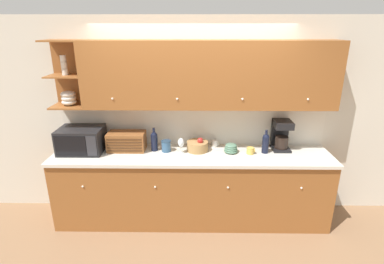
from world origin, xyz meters
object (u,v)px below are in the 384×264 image
(second_wine_bottle, at_px, (154,140))
(coffee_maker, at_px, (281,134))
(fruit_basket, at_px, (198,146))
(mug_blue_second, at_px, (215,143))
(bowl_stack_on_counter, at_px, (231,148))
(microwave, at_px, (81,140))
(storage_canister, at_px, (166,146))
(wine_bottle, at_px, (266,143))
(bread_box, at_px, (127,141))
(mug, at_px, (250,151))
(wine_glass, at_px, (181,143))

(second_wine_bottle, bearing_deg, coffee_maker, 2.83)
(second_wine_bottle, relative_size, fruit_basket, 1.13)
(mug_blue_second, height_order, bowl_stack_on_counter, bowl_stack_on_counter)
(coffee_maker, bearing_deg, fruit_basket, -175.74)
(microwave, xyz_separation_m, coffee_maker, (2.55, 0.12, 0.04))
(storage_canister, height_order, wine_bottle, wine_bottle)
(second_wine_bottle, bearing_deg, fruit_basket, 0.05)
(bread_box, relative_size, storage_canister, 3.26)
(mug_blue_second, xyz_separation_m, bowl_stack_on_counter, (0.20, -0.19, 0.01))
(second_wine_bottle, bearing_deg, bread_box, 178.00)
(bread_box, xyz_separation_m, mug, (1.58, -0.10, -0.08))
(mug_blue_second, relative_size, wine_bottle, 0.31)
(wine_glass, xyz_separation_m, wine_bottle, (1.06, 0.03, 0.00))
(wine_glass, xyz_separation_m, bowl_stack_on_counter, (0.63, 0.03, -0.08))
(mug, distance_m, wine_bottle, 0.22)
(bowl_stack_on_counter, xyz_separation_m, wine_bottle, (0.43, 0.00, 0.08))
(mug_blue_second, bearing_deg, mug, -27.53)
(bread_box, distance_m, wine_glass, 0.71)
(storage_canister, relative_size, wine_bottle, 0.48)
(mug, relative_size, wine_bottle, 0.34)
(mug_blue_second, height_order, wine_bottle, wine_bottle)
(microwave, height_order, wine_bottle, microwave)
(bread_box, height_order, bowl_stack_on_counter, bread_box)
(bowl_stack_on_counter, bearing_deg, wine_glass, -177.03)
(bowl_stack_on_counter, bearing_deg, mug_blue_second, 136.14)
(wine_glass, xyz_separation_m, coffee_maker, (1.29, 0.17, 0.06))
(microwave, distance_m, second_wine_bottle, 0.92)
(fruit_basket, bearing_deg, bowl_stack_on_counter, -7.21)
(microwave, height_order, fruit_basket, microwave)
(second_wine_bottle, bearing_deg, mug_blue_second, 9.75)
(microwave, distance_m, fruit_basket, 1.47)
(bowl_stack_on_counter, bearing_deg, coffee_maker, 11.54)
(microwave, distance_m, mug, 2.14)
(storage_canister, xyz_separation_m, mug_blue_second, (0.63, 0.16, -0.03))
(storage_canister, relative_size, mug_blue_second, 1.57)
(second_wine_bottle, distance_m, storage_canister, 0.17)
(second_wine_bottle, relative_size, mug, 2.96)
(wine_glass, relative_size, wine_bottle, 0.67)
(wine_glass, bearing_deg, microwave, 178.12)
(second_wine_bottle, relative_size, wine_glass, 1.51)
(wine_glass, bearing_deg, wine_bottle, 1.78)
(storage_canister, xyz_separation_m, fruit_basket, (0.40, 0.03, -0.01))
(fruit_basket, height_order, mug_blue_second, fruit_basket)
(second_wine_bottle, height_order, wine_bottle, second_wine_bottle)
(second_wine_bottle, height_order, bowl_stack_on_counter, second_wine_bottle)
(microwave, distance_m, wine_bottle, 2.32)
(fruit_basket, height_order, mug, fruit_basket)
(storage_canister, distance_m, wine_bottle, 1.26)
(storage_canister, relative_size, bowl_stack_on_counter, 0.83)
(second_wine_bottle, distance_m, mug_blue_second, 0.80)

